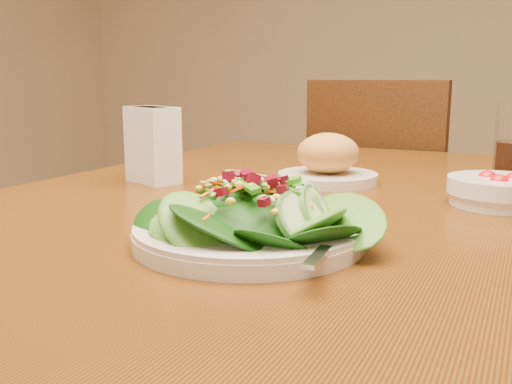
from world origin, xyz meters
TOP-DOWN VIEW (x-y plane):
  - dining_table at (0.00, 0.00)m, footprint 0.90×1.40m
  - chair_far at (-0.03, 0.90)m, footprint 0.48×0.48m
  - salad_plate at (0.09, -0.26)m, footprint 0.27×0.26m
  - bread_plate at (0.03, 0.15)m, footprint 0.18×0.18m
  - tomato_bowl at (0.32, 0.07)m, footprint 0.15×0.15m
  - napkin_holder at (-0.25, 0.01)m, footprint 0.12×0.09m

SIDE VIEW (x-z plane):
  - chair_far at x=-0.03m, z-range 0.03..0.96m
  - dining_table at x=0.00m, z-range 0.27..1.02m
  - tomato_bowl at x=0.32m, z-range 0.75..0.80m
  - salad_plate at x=0.09m, z-range 0.74..0.82m
  - bread_plate at x=0.03m, z-range 0.74..0.83m
  - napkin_holder at x=-0.25m, z-range 0.75..0.89m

